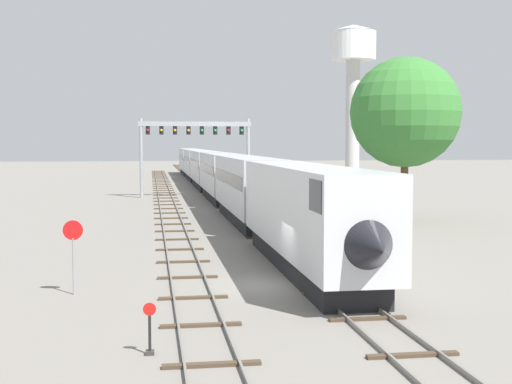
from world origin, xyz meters
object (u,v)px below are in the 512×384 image
at_px(switch_stand, 150,336).
at_px(trackside_tree_left, 405,113).
at_px(passenger_train, 212,171).
at_px(signal_gantry, 195,139).
at_px(water_tower, 353,61).
at_px(stop_sign, 73,246).

xyz_separation_m(switch_stand, trackside_tree_left, (18.83, 30.69, 7.58)).
height_order(passenger_train, switch_stand, passenger_train).
distance_m(signal_gantry, switch_stand, 56.61).
distance_m(water_tower, trackside_tree_left, 78.81).
height_order(signal_gantry, trackside_tree_left, trackside_tree_left).
distance_m(passenger_train, trackside_tree_left, 33.22).
xyz_separation_m(signal_gantry, water_tower, (32.28, 50.16, 14.67)).
bearing_deg(water_tower, stop_sign, -112.20).
height_order(water_tower, stop_sign, water_tower).
distance_m(water_tower, stop_sign, 107.64).
relative_size(passenger_train, switch_stand, 80.70).
xyz_separation_m(passenger_train, switch_stand, (-7.10, -61.28, -2.09)).
relative_size(signal_gantry, stop_sign, 4.20).
bearing_deg(water_tower, signal_gantry, -122.76).
bearing_deg(passenger_train, stop_sign, -100.67).
distance_m(passenger_train, signal_gantry, 6.74).
bearing_deg(stop_sign, switch_stand, -70.49).
bearing_deg(trackside_tree_left, signal_gantry, 118.82).
distance_m(signal_gantry, water_tower, 61.42).
xyz_separation_m(passenger_train, signal_gantry, (-2.25, -5.17, 3.68)).
relative_size(passenger_train, stop_sign, 40.91).
xyz_separation_m(switch_stand, stop_sign, (-2.90, 8.18, 1.35)).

